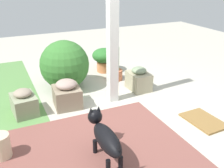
{
  "coord_description": "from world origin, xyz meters",
  "views": [
    {
      "loc": [
        -3.29,
        1.56,
        2.01
      ],
      "look_at": [
        0.31,
        -0.09,
        0.31
      ],
      "focal_mm": 42.34,
      "sensor_mm": 36.0,
      "label": 1
    }
  ],
  "objects_px": {
    "terracotta_pot_broad": "(104,58)",
    "doormat": "(204,121)",
    "porch_pillar": "(112,30)",
    "terracotta_pot_tall": "(115,68)",
    "ceramic_urn": "(0,147)",
    "stone_planter_nearest": "(139,80)",
    "round_shrub": "(65,65)",
    "stone_planter_mid": "(67,94)",
    "dog": "(105,136)",
    "stone_planter_far": "(24,103)"
  },
  "relations": [
    {
      "from": "terracotta_pot_broad",
      "to": "doormat",
      "type": "xyz_separation_m",
      "value": [
        -2.53,
        -0.49,
        -0.29
      ]
    },
    {
      "from": "terracotta_pot_broad",
      "to": "terracotta_pot_tall",
      "type": "bearing_deg",
      "value": -178.5
    },
    {
      "from": "porch_pillar",
      "to": "stone_planter_nearest",
      "type": "xyz_separation_m",
      "value": [
        0.2,
        -0.62,
        -0.99
      ]
    },
    {
      "from": "terracotta_pot_tall",
      "to": "dog",
      "type": "distance_m",
      "value": 2.46
    },
    {
      "from": "terracotta_pot_broad",
      "to": "stone_planter_mid",
      "type": "bearing_deg",
      "value": 136.41
    },
    {
      "from": "terracotta_pot_tall",
      "to": "ceramic_urn",
      "type": "distance_m",
      "value": 2.78
    },
    {
      "from": "terracotta_pot_broad",
      "to": "stone_planter_far",
      "type": "bearing_deg",
      "value": 123.42
    },
    {
      "from": "terracotta_pot_broad",
      "to": "round_shrub",
      "type": "bearing_deg",
      "value": 116.58
    },
    {
      "from": "terracotta_pot_tall",
      "to": "stone_planter_nearest",
      "type": "bearing_deg",
      "value": -163.19
    },
    {
      "from": "terracotta_pot_broad",
      "to": "doormat",
      "type": "relative_size",
      "value": 0.84
    },
    {
      "from": "terracotta_pot_tall",
      "to": "dog",
      "type": "relative_size",
      "value": 0.87
    },
    {
      "from": "stone_planter_far",
      "to": "ceramic_urn",
      "type": "relative_size",
      "value": 1.59
    },
    {
      "from": "stone_planter_mid",
      "to": "terracotta_pot_tall",
      "type": "bearing_deg",
      "value": -58.96
    },
    {
      "from": "terracotta_pot_tall",
      "to": "doormat",
      "type": "height_order",
      "value": "terracotta_pot_tall"
    },
    {
      "from": "ceramic_urn",
      "to": "dog",
      "type": "bearing_deg",
      "value": -115.69
    },
    {
      "from": "terracotta_pot_broad",
      "to": "dog",
      "type": "distance_m",
      "value": 2.92
    },
    {
      "from": "terracotta_pot_tall",
      "to": "doormat",
      "type": "bearing_deg",
      "value": -166.57
    },
    {
      "from": "ceramic_urn",
      "to": "doormat",
      "type": "relative_size",
      "value": 0.5
    },
    {
      "from": "stone_planter_far",
      "to": "ceramic_urn",
      "type": "height_order",
      "value": "stone_planter_far"
    },
    {
      "from": "stone_planter_mid",
      "to": "stone_planter_far",
      "type": "relative_size",
      "value": 0.99
    },
    {
      "from": "stone_planter_mid",
      "to": "ceramic_urn",
      "type": "height_order",
      "value": "stone_planter_mid"
    },
    {
      "from": "round_shrub",
      "to": "doormat",
      "type": "xyz_separation_m",
      "value": [
        -2.03,
        -1.48,
        -0.43
      ]
    },
    {
      "from": "dog",
      "to": "stone_planter_mid",
      "type": "bearing_deg",
      "value": 1.34
    },
    {
      "from": "porch_pillar",
      "to": "stone_planter_far",
      "type": "bearing_deg",
      "value": 84.6
    },
    {
      "from": "stone_planter_mid",
      "to": "doormat",
      "type": "xyz_separation_m",
      "value": [
        -1.3,
        -1.66,
        -0.19
      ]
    },
    {
      "from": "dog",
      "to": "ceramic_urn",
      "type": "distance_m",
      "value": 1.22
    },
    {
      "from": "terracotta_pot_broad",
      "to": "stone_planter_nearest",
      "type": "bearing_deg",
      "value": -169.96
    },
    {
      "from": "porch_pillar",
      "to": "terracotta_pot_broad",
      "type": "distance_m",
      "value": 1.65
    },
    {
      "from": "round_shrub",
      "to": "terracotta_pot_tall",
      "type": "xyz_separation_m",
      "value": [
        -0.02,
        -1.0,
        -0.21
      ]
    },
    {
      "from": "round_shrub",
      "to": "terracotta_pot_broad",
      "type": "bearing_deg",
      "value": -63.42
    },
    {
      "from": "stone_planter_far",
      "to": "round_shrub",
      "type": "distance_m",
      "value": 1.13
    },
    {
      "from": "stone_planter_mid",
      "to": "round_shrub",
      "type": "relative_size",
      "value": 0.54
    },
    {
      "from": "stone_planter_far",
      "to": "ceramic_urn",
      "type": "xyz_separation_m",
      "value": [
        -0.96,
        0.39,
        -0.03
      ]
    },
    {
      "from": "stone_planter_mid",
      "to": "round_shrub",
      "type": "xyz_separation_m",
      "value": [
        0.73,
        -0.18,
        0.24
      ]
    },
    {
      "from": "round_shrub",
      "to": "terracotta_pot_tall",
      "type": "height_order",
      "value": "round_shrub"
    },
    {
      "from": "porch_pillar",
      "to": "doormat",
      "type": "distance_m",
      "value": 1.9
    },
    {
      "from": "ceramic_urn",
      "to": "porch_pillar",
      "type": "bearing_deg",
      "value": -65.32
    },
    {
      "from": "porch_pillar",
      "to": "stone_planter_far",
      "type": "xyz_separation_m",
      "value": [
        0.13,
        1.41,
        -1.0
      ]
    },
    {
      "from": "stone_planter_far",
      "to": "doormat",
      "type": "height_order",
      "value": "stone_planter_far"
    },
    {
      "from": "stone_planter_far",
      "to": "doormat",
      "type": "xyz_separation_m",
      "value": [
        -1.32,
        -2.32,
        -0.17
      ]
    },
    {
      "from": "porch_pillar",
      "to": "doormat",
      "type": "xyz_separation_m",
      "value": [
        -1.19,
        -0.91,
        -1.17
      ]
    },
    {
      "from": "stone_planter_mid",
      "to": "ceramic_urn",
      "type": "xyz_separation_m",
      "value": [
        -0.94,
        1.05,
        -0.05
      ]
    },
    {
      "from": "porch_pillar",
      "to": "terracotta_pot_tall",
      "type": "bearing_deg",
      "value": -27.65
    },
    {
      "from": "porch_pillar",
      "to": "terracotta_pot_broad",
      "type": "xyz_separation_m",
      "value": [
        1.34,
        -0.42,
        -0.87
      ]
    },
    {
      "from": "round_shrub",
      "to": "doormat",
      "type": "height_order",
      "value": "round_shrub"
    },
    {
      "from": "doormat",
      "to": "terracotta_pot_broad",
      "type": "bearing_deg",
      "value": 11.06
    },
    {
      "from": "round_shrub",
      "to": "stone_planter_nearest",
      "type": "bearing_deg",
      "value": -118.46
    },
    {
      "from": "stone_planter_nearest",
      "to": "stone_planter_mid",
      "type": "distance_m",
      "value": 1.37
    },
    {
      "from": "porch_pillar",
      "to": "stone_planter_nearest",
      "type": "height_order",
      "value": "porch_pillar"
    },
    {
      "from": "stone_planter_nearest",
      "to": "round_shrub",
      "type": "bearing_deg",
      "value": 61.54
    }
  ]
}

